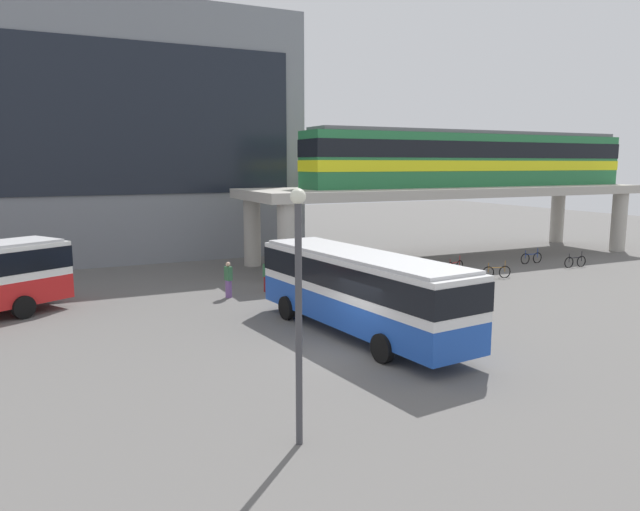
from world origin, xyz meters
name	(u,v)px	position (x,y,z in m)	size (l,w,h in m)	color
ground_plane	(252,297)	(0.00, 10.00, 0.00)	(120.00, 120.00, 0.00)	#605E5B
station_building	(82,136)	(-6.03, 29.25, 8.55)	(28.88, 14.31, 17.10)	slate
elevated_platform	(451,196)	(16.71, 15.79, 4.36)	(29.59, 7.48, 5.01)	#ADA89E
train	(474,158)	(18.64, 15.79, 6.98)	(25.87, 2.96, 3.84)	#26723F
bus_main	(359,285)	(1.54, 1.92, 1.99)	(3.73, 11.25, 3.22)	#1E4CB2
bicycle_red	(455,267)	(13.39, 10.96, 0.36)	(1.72, 0.62, 1.04)	black
bicycle_orange	(411,277)	(9.11, 9.42, 0.36)	(1.76, 0.47, 1.04)	black
bicycle_brown	(496,272)	(14.46, 8.50, 0.36)	(1.75, 0.49, 1.04)	black
bicycle_blue	(531,258)	(20.16, 11.47, 0.36)	(1.79, 0.12, 1.04)	black
bicycle_black	(575,262)	(21.58, 9.13, 0.36)	(1.79, 0.16, 1.04)	black
pedestrian_by_bike_rack	(267,277)	(1.12, 10.86, 0.78)	(0.47, 0.39, 1.67)	maroon
pedestrian_near_building	(228,281)	(-1.08, 10.39, 0.85)	(0.34, 0.45, 1.80)	#724C8C
lamp_post	(299,296)	(-4.19, -5.39, 3.58)	(0.36, 0.36, 6.04)	#3F3F44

